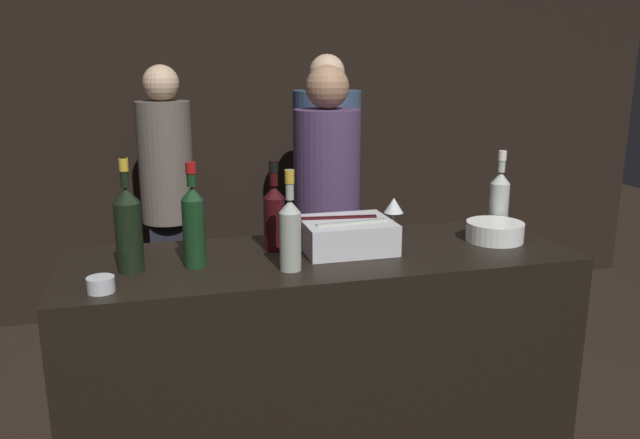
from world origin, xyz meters
name	(u,v)px	position (x,y,z in m)	size (l,w,h in m)	color
wall_back_chalkboard	(237,112)	(0.00, 2.57, 1.40)	(6.40, 0.06, 2.80)	black
bar_counter	(322,388)	(0.00, 0.30, 0.53)	(1.81, 0.61, 1.07)	black
ice_bin_with_bottles	(346,233)	(0.10, 0.33, 1.13)	(0.34, 0.27, 0.12)	silver
bowl_white	(495,231)	(0.69, 0.30, 1.10)	(0.22, 0.22, 0.07)	white
wine_glass	(394,207)	(0.36, 0.53, 1.17)	(0.08, 0.08, 0.14)	silver
candle_votive	(101,284)	(-0.74, 0.10, 1.09)	(0.08, 0.08, 0.05)	silver
red_wine_bottle_black_foil	(274,214)	(-0.15, 0.40, 1.20)	(0.08, 0.08, 0.33)	black
rose_wine_bottle	(290,231)	(-0.15, 0.16, 1.20)	(0.07, 0.07, 0.34)	#9EA899
red_wine_bottle_burgundy	(194,223)	(-0.45, 0.28, 1.22)	(0.07, 0.07, 0.35)	#143319
champagne_bottle	(128,227)	(-0.66, 0.28, 1.22)	(0.09, 0.09, 0.38)	black
white_wine_bottle	(499,198)	(0.78, 0.44, 1.20)	(0.08, 0.08, 0.33)	#B2B7AD
person_in_hoodie	(327,218)	(0.26, 1.17, 0.97)	(0.33, 0.33, 1.72)	black
person_blond_tee	(168,191)	(-0.50, 2.06, 0.97)	(0.32, 0.32, 1.72)	black
person_grey_polo	(327,187)	(0.45, 1.87, 0.99)	(0.41, 0.41, 1.78)	black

